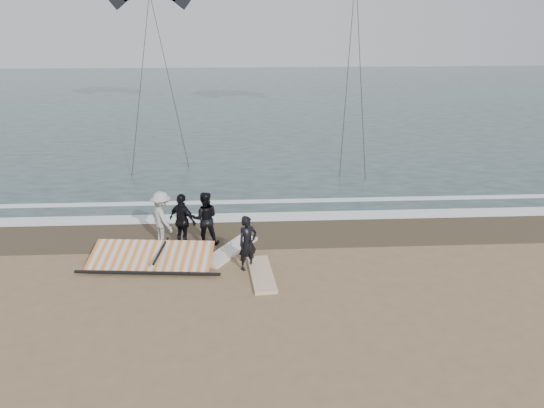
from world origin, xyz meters
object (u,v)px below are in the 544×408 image
Objects in this scene: man_main at (248,243)px; sail_rig at (150,256)px; board_white at (262,274)px; board_cream at (230,250)px.

man_main is 0.39× the size of sail_rig.
sail_rig is at bearing 137.62° from man_main.
man_main reaches higher than sail_rig.
sail_rig is at bearing 157.97° from board_white.
sail_rig is (-3.36, 1.04, 0.15)m from board_white.
man_main is at bearing -32.70° from board_cream.
board_cream is 2.49m from sail_rig.
board_cream is at bearing 115.30° from board_white.
man_main is 0.68× the size of board_cream.
sail_rig is at bearing -134.34° from board_cream.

